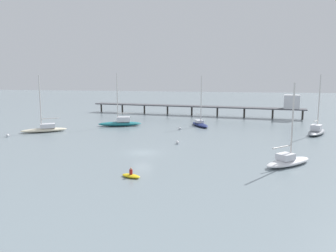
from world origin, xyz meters
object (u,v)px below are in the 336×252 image
object	(u,v)px
sailboat_navy	(200,123)
mooring_buoy_inner	(177,142)
pier	(229,105)
sailboat_teal	(121,122)
sailboat_gray	(317,131)
sailboat_white	(288,160)
sailboat_cream	(45,129)
dinghy_yellow	(131,175)
mooring_buoy_near	(180,128)
mooring_buoy_far	(7,135)

from	to	relation	value
sailboat_navy	mooring_buoy_inner	distance (m)	20.98
mooring_buoy_inner	sailboat_navy	bearing A→B (deg)	86.78
pier	sailboat_teal	xyz separation A→B (m)	(-23.51, -22.88, -2.60)
sailboat_gray	sailboat_white	bearing A→B (deg)	-108.64
sailboat_navy	sailboat_cream	xyz separation A→B (m)	(-29.80, -14.95, 0.06)
mooring_buoy_inner	pier	bearing A→B (deg)	80.11
dinghy_yellow	sailboat_gray	bearing A→B (deg)	52.55
sailboat_white	sailboat_teal	bearing A→B (deg)	140.25
sailboat_teal	sailboat_navy	distance (m)	18.10
pier	sailboat_white	distance (m)	51.01
sailboat_cream	mooring_buoy_inner	bearing A→B (deg)	-11.83
sailboat_navy	sailboat_gray	xyz separation A→B (m)	(23.49, -5.86, 0.12)
sailboat_cream	sailboat_gray	distance (m)	54.06
sailboat_gray	dinghy_yellow	world-z (taller)	sailboat_gray
pier	sailboat_teal	size ratio (longest dim) A/B	5.21
sailboat_cream	mooring_buoy_inner	world-z (taller)	sailboat_cream
mooring_buoy_near	sailboat_navy	bearing A→B (deg)	59.80
sailboat_navy	mooring_buoy_far	size ratio (longest dim) A/B	18.84
sailboat_cream	dinghy_yellow	size ratio (longest dim) A/B	4.47
dinghy_yellow	mooring_buoy_near	distance (m)	33.98
sailboat_white	mooring_buoy_inner	distance (m)	19.05
sailboat_gray	mooring_buoy_inner	size ratio (longest dim) A/B	20.60
mooring_buoy_inner	mooring_buoy_near	world-z (taller)	mooring_buoy_inner
mooring_buoy_far	mooring_buoy_near	xyz separation A→B (m)	(29.69, 15.47, -0.03)
pier	sailboat_cream	bearing A→B (deg)	-136.25
sailboat_white	mooring_buoy_near	xyz separation A→B (m)	(-18.58, 24.85, -0.39)
pier	sailboat_gray	distance (m)	30.73
sailboat_white	sailboat_navy	bearing A→B (deg)	115.89
sailboat_teal	mooring_buoy_far	size ratio (longest dim) A/B	19.69
sailboat_teal	mooring_buoy_inner	size ratio (longest dim) A/B	21.18
mooring_buoy_near	pier	bearing A→B (deg)	69.65
sailboat_teal	sailboat_gray	distance (m)	41.25
sailboat_teal	mooring_buoy_inner	bearing A→B (deg)	-46.15
sailboat_white	mooring_buoy_near	world-z (taller)	sailboat_white
mooring_buoy_near	sailboat_white	bearing A→B (deg)	-53.21
sailboat_white	mooring_buoy_far	bearing A→B (deg)	169.00
sailboat_navy	sailboat_white	xyz separation A→B (m)	(15.02, -30.96, 0.03)
sailboat_white	sailboat_gray	world-z (taller)	sailboat_gray
sailboat_white	mooring_buoy_far	world-z (taller)	sailboat_white
pier	sailboat_navy	size ratio (longest dim) A/B	5.44
sailboat_gray	dinghy_yellow	xyz separation A→B (m)	(-26.21, -34.22, -0.53)
sailboat_gray	sailboat_navy	bearing A→B (deg)	165.99
sailboat_teal	mooring_buoy_near	xyz separation A→B (m)	(14.15, -2.37, -0.52)
dinghy_yellow	mooring_buoy_near	bearing A→B (deg)	91.42
sailboat_teal	sailboat_cream	distance (m)	16.49
mooring_buoy_near	sailboat_cream	bearing A→B (deg)	-161.39
sailboat_navy	dinghy_yellow	distance (m)	40.18
sailboat_teal	mooring_buoy_inner	xyz separation A→B (m)	(16.53, -17.20, -0.51)
mooring_buoy_far	mooring_buoy_inner	distance (m)	32.08
dinghy_yellow	sailboat_white	bearing A→B (deg)	27.21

